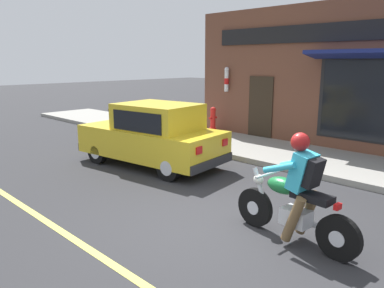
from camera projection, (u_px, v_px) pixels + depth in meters
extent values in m
plane|color=#2B2B2D|center=(215.00, 226.00, 5.96)|extent=(80.00, 80.00, 0.00)
cube|color=gray|center=(242.00, 146.00, 11.30)|extent=(2.60, 22.00, 0.14)
cube|color=#D1C64C|center=(24.00, 207.00, 6.75)|extent=(0.12, 19.80, 0.01)
cube|color=brown|center=(362.00, 79.00, 10.06)|extent=(0.50, 11.01, 4.20)
cube|color=#2D2319|center=(260.00, 109.00, 12.17)|extent=(0.04, 0.90, 2.10)
cube|color=black|center=(363.00, 30.00, 9.60)|extent=(0.06, 9.36, 0.50)
cylinder|color=white|center=(226.00, 81.00, 12.87)|extent=(0.14, 0.14, 0.70)
cylinder|color=red|center=(226.00, 81.00, 12.87)|extent=(0.15, 0.15, 0.20)
sphere|color=silver|center=(227.00, 69.00, 12.78)|extent=(0.16, 0.16, 0.16)
cylinder|color=black|center=(255.00, 207.00, 5.92)|extent=(0.15, 0.63, 0.62)
cylinder|color=silver|center=(255.00, 207.00, 5.92)|extent=(0.14, 0.23, 0.22)
cylinder|color=black|center=(339.00, 238.00, 4.89)|extent=(0.15, 0.63, 0.62)
cylinder|color=silver|center=(339.00, 238.00, 4.89)|extent=(0.14, 0.23, 0.22)
cube|color=silver|center=(296.00, 217.00, 5.35)|extent=(0.31, 0.42, 0.24)
ellipsoid|color=#196B33|center=(283.00, 185.00, 5.45)|extent=(0.34, 0.54, 0.24)
cube|color=black|center=(312.00, 197.00, 5.10)|extent=(0.30, 0.58, 0.10)
cylinder|color=silver|center=(261.00, 190.00, 5.78)|extent=(0.10, 0.33, 0.68)
cylinder|color=silver|center=(268.00, 174.00, 5.63)|extent=(0.56, 0.08, 0.04)
sphere|color=silver|center=(259.00, 179.00, 5.78)|extent=(0.16, 0.16, 0.16)
cylinder|color=silver|center=(327.00, 229.00, 5.18)|extent=(0.12, 0.55, 0.08)
cube|color=red|center=(338.00, 207.00, 4.84)|extent=(0.12, 0.07, 0.08)
cylinder|color=brown|center=(293.00, 219.00, 5.17)|extent=(0.17, 0.36, 0.71)
cylinder|color=brown|center=(308.00, 213.00, 5.41)|extent=(0.17, 0.36, 0.71)
cube|color=#33B2D1|center=(302.00, 171.00, 5.16)|extent=(0.37, 0.35, 0.57)
cylinder|color=#33B2D1|center=(279.00, 168.00, 5.20)|extent=(0.13, 0.52, 0.26)
cylinder|color=#33B2D1|center=(296.00, 163.00, 5.46)|extent=(0.13, 0.52, 0.26)
sphere|color=#A51919|center=(300.00, 142.00, 5.12)|extent=(0.26, 0.26, 0.26)
cube|color=black|center=(313.00, 173.00, 5.04)|extent=(0.30, 0.26, 0.42)
cylinder|color=black|center=(98.00, 152.00, 9.58)|extent=(0.25, 0.62, 0.60)
cylinder|color=silver|center=(98.00, 152.00, 9.58)|extent=(0.24, 0.35, 0.33)
cylinder|color=black|center=(138.00, 142.00, 10.70)|extent=(0.25, 0.62, 0.60)
cylinder|color=silver|center=(138.00, 142.00, 10.70)|extent=(0.24, 0.35, 0.33)
cylinder|color=black|center=(169.00, 168.00, 8.17)|extent=(0.25, 0.62, 0.60)
cylinder|color=silver|center=(169.00, 168.00, 8.17)|extent=(0.24, 0.35, 0.33)
cylinder|color=black|center=(207.00, 155.00, 9.29)|extent=(0.25, 0.62, 0.60)
cylinder|color=silver|center=(207.00, 155.00, 9.29)|extent=(0.24, 0.35, 0.33)
cube|color=gold|center=(151.00, 142.00, 9.37)|extent=(2.09, 3.87, 0.70)
cube|color=gold|center=(158.00, 117.00, 9.08)|extent=(1.66, 2.06, 0.66)
cube|color=black|center=(133.00, 116.00, 9.61)|extent=(1.36, 0.51, 0.51)
cube|color=black|center=(136.00, 122.00, 8.52)|extent=(0.22, 1.51, 0.46)
cube|color=black|center=(177.00, 115.00, 9.65)|extent=(0.22, 1.51, 0.46)
cube|color=silver|center=(87.00, 132.00, 10.05)|extent=(0.24, 0.07, 0.14)
cube|color=red|center=(199.00, 150.00, 7.85)|extent=(0.20, 0.06, 0.16)
cube|color=silver|center=(116.00, 127.00, 10.84)|extent=(0.24, 0.07, 0.14)
cube|color=red|center=(225.00, 142.00, 8.64)|extent=(0.20, 0.06, 0.16)
cube|color=#28282B|center=(104.00, 142.00, 10.50)|extent=(1.61, 0.32, 0.20)
cube|color=#28282B|center=(211.00, 163.00, 8.34)|extent=(1.61, 0.32, 0.20)
cylinder|color=red|center=(213.00, 130.00, 13.16)|extent=(0.24, 0.24, 0.16)
cylinder|color=red|center=(213.00, 119.00, 13.08)|extent=(0.18, 0.18, 0.58)
sphere|color=red|center=(213.00, 110.00, 13.01)|extent=(0.20, 0.20, 0.20)
cylinder|color=red|center=(210.00, 118.00, 12.98)|extent=(0.10, 0.08, 0.08)
cylinder|color=red|center=(215.00, 117.00, 13.16)|extent=(0.10, 0.08, 0.08)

